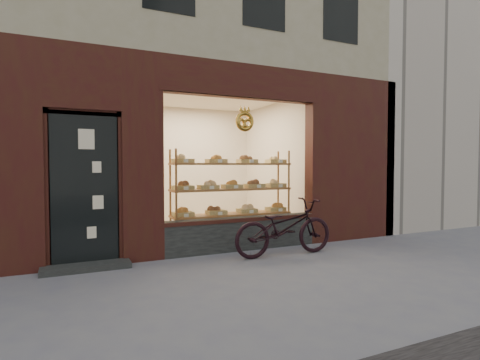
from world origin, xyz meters
name	(u,v)px	position (x,y,z in m)	size (l,w,h in m)	color
ground	(285,292)	(0.00, 0.00, 0.00)	(90.00, 90.00, 0.00)	slate
neighbor_right	(438,77)	(9.60, 5.50, 4.50)	(12.00, 7.00, 9.00)	beige
display_shelf	(232,197)	(0.45, 2.55, 0.87)	(2.20, 0.45, 1.70)	brown
bicycle	(284,227)	(0.88, 1.47, 0.45)	(0.59, 1.70, 0.89)	black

